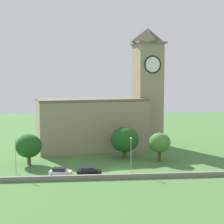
{
  "coord_description": "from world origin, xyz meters",
  "views": [
    {
      "loc": [
        -7.98,
        -69.28,
        19.17
      ],
      "look_at": [
        -0.76,
        8.69,
        11.27
      ],
      "focal_mm": 55.44,
      "sensor_mm": 36.0,
      "label": 1
    }
  ],
  "objects_px": {
    "car_black": "(89,171)",
    "tree_by_tower": "(29,146)",
    "tree_churchyard": "(125,139)",
    "streetlamp_west_mid": "(131,149)",
    "tree_riverside_west": "(160,143)",
    "streetlamp_west_end": "(15,150)",
    "church": "(106,114)",
    "car_white": "(60,172)"
  },
  "relations": [
    {
      "from": "streetlamp_west_mid",
      "to": "tree_churchyard",
      "type": "distance_m",
      "value": 12.18
    },
    {
      "from": "car_white",
      "to": "tree_churchyard",
      "type": "bearing_deg",
      "value": 44.35
    },
    {
      "from": "tree_churchyard",
      "to": "tree_by_tower",
      "type": "bearing_deg",
      "value": -169.52
    },
    {
      "from": "car_black",
      "to": "tree_by_tower",
      "type": "xyz_separation_m",
      "value": [
        -12.98,
        10.2,
        3.22
      ]
    },
    {
      "from": "church",
      "to": "tree_by_tower",
      "type": "distance_m",
      "value": 25.12
    },
    {
      "from": "tree_by_tower",
      "to": "streetlamp_west_mid",
      "type": "bearing_deg",
      "value": -20.76
    },
    {
      "from": "tree_riverside_west",
      "to": "car_white",
      "type": "bearing_deg",
      "value": -154.67
    },
    {
      "from": "car_white",
      "to": "tree_riverside_west",
      "type": "xyz_separation_m",
      "value": [
        22.0,
        10.42,
        3.4
      ]
    },
    {
      "from": "tree_riverside_west",
      "to": "church",
      "type": "bearing_deg",
      "value": 124.48
    },
    {
      "from": "church",
      "to": "tree_churchyard",
      "type": "distance_m",
      "value": 13.73
    },
    {
      "from": "car_white",
      "to": "streetlamp_west_mid",
      "type": "bearing_deg",
      "value": 7.79
    },
    {
      "from": "streetlamp_west_end",
      "to": "tree_churchyard",
      "type": "height_order",
      "value": "tree_churchyard"
    },
    {
      "from": "car_white",
      "to": "car_black",
      "type": "xyz_separation_m",
      "value": [
        5.63,
        -0.13,
        0.02
      ]
    },
    {
      "from": "church",
      "to": "tree_by_tower",
      "type": "relative_size",
      "value": 5.27
    },
    {
      "from": "church",
      "to": "car_black",
      "type": "xyz_separation_m",
      "value": [
        -5.31,
        -26.64,
        -8.29
      ]
    },
    {
      "from": "church",
      "to": "tree_riverside_west",
      "type": "xyz_separation_m",
      "value": [
        11.06,
        -16.1,
        -4.92
      ]
    },
    {
      "from": "car_white",
      "to": "streetlamp_west_end",
      "type": "xyz_separation_m",
      "value": [
        -8.88,
        2.88,
        3.94
      ]
    },
    {
      "from": "car_black",
      "to": "church",
      "type": "bearing_deg",
      "value": 78.73
    },
    {
      "from": "tree_churchyard",
      "to": "streetlamp_west_mid",
      "type": "bearing_deg",
      "value": -91.41
    },
    {
      "from": "church",
      "to": "tree_churchyard",
      "type": "bearing_deg",
      "value": -74.31
    },
    {
      "from": "tree_by_tower",
      "to": "tree_churchyard",
      "type": "distance_m",
      "value": 22.15
    },
    {
      "from": "car_black",
      "to": "car_white",
      "type": "bearing_deg",
      "value": 178.71
    },
    {
      "from": "streetlamp_west_mid",
      "to": "car_white",
      "type": "bearing_deg",
      "value": -172.21
    },
    {
      "from": "streetlamp_west_mid",
      "to": "tree_churchyard",
      "type": "bearing_deg",
      "value": 88.59
    },
    {
      "from": "car_black",
      "to": "tree_by_tower",
      "type": "distance_m",
      "value": 16.82
    },
    {
      "from": "car_black",
      "to": "streetlamp_west_mid",
      "type": "bearing_deg",
      "value": 13.62
    },
    {
      "from": "car_black",
      "to": "tree_riverside_west",
      "type": "distance_m",
      "value": 19.76
    },
    {
      "from": "car_white",
      "to": "tree_by_tower",
      "type": "relative_size",
      "value": 0.68
    },
    {
      "from": "streetlamp_west_mid",
      "to": "tree_by_tower",
      "type": "bearing_deg",
      "value": 159.24
    },
    {
      "from": "car_white",
      "to": "tree_by_tower",
      "type": "height_order",
      "value": "tree_by_tower"
    },
    {
      "from": "church",
      "to": "streetlamp_west_mid",
      "type": "height_order",
      "value": "church"
    },
    {
      "from": "car_black",
      "to": "streetlamp_west_end",
      "type": "height_order",
      "value": "streetlamp_west_end"
    },
    {
      "from": "streetlamp_west_mid",
      "to": "church",
      "type": "bearing_deg",
      "value": 97.39
    },
    {
      "from": "car_black",
      "to": "streetlamp_west_mid",
      "type": "height_order",
      "value": "streetlamp_west_mid"
    },
    {
      "from": "tree_churchyard",
      "to": "streetlamp_west_end",
      "type": "bearing_deg",
      "value": -154.28
    },
    {
      "from": "tree_by_tower",
      "to": "tree_churchyard",
      "type": "xyz_separation_m",
      "value": [
        21.78,
        4.03,
        0.37
      ]
    },
    {
      "from": "streetlamp_west_end",
      "to": "tree_by_tower",
      "type": "xyz_separation_m",
      "value": [
        1.53,
        7.2,
        -0.7
      ]
    },
    {
      "from": "tree_by_tower",
      "to": "car_black",
      "type": "bearing_deg",
      "value": -38.16
    },
    {
      "from": "streetlamp_west_end",
      "to": "car_white",
      "type": "bearing_deg",
      "value": -17.95
    },
    {
      "from": "streetlamp_west_end",
      "to": "streetlamp_west_mid",
      "type": "xyz_separation_m",
      "value": [
        23.01,
        -0.95,
        -0.07
      ]
    },
    {
      "from": "streetlamp_west_end",
      "to": "streetlamp_west_mid",
      "type": "distance_m",
      "value": 23.03
    },
    {
      "from": "church",
      "to": "car_white",
      "type": "bearing_deg",
      "value": -112.42
    }
  ]
}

